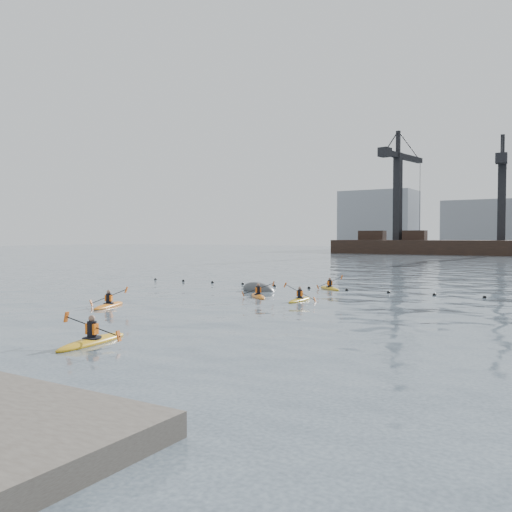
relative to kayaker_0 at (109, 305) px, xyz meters
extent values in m
plane|color=#36434F|center=(6.71, -7.34, -0.10)|extent=(400.00, 400.00, 0.00)
sphere|color=black|center=(-10.29, 15.16, -0.07)|extent=(0.24, 0.24, 0.24)
sphere|color=black|center=(-7.29, 15.32, -0.07)|extent=(0.24, 0.24, 0.24)
sphere|color=black|center=(-4.29, 15.40, -0.07)|extent=(0.24, 0.24, 0.24)
sphere|color=black|center=(-1.29, 15.37, -0.07)|extent=(0.24, 0.24, 0.24)
sphere|color=black|center=(1.71, 15.24, -0.07)|extent=(0.24, 0.24, 0.24)
sphere|color=black|center=(4.71, 15.07, -0.07)|extent=(0.24, 0.24, 0.24)
sphere|color=black|center=(7.71, 14.94, -0.07)|extent=(0.24, 0.24, 0.24)
sphere|color=black|center=(10.71, 14.91, -0.07)|extent=(0.24, 0.24, 0.24)
sphere|color=black|center=(13.71, 15.00, -0.07)|extent=(0.24, 0.24, 0.24)
sphere|color=black|center=(16.71, 15.16, -0.07)|extent=(0.24, 0.24, 0.24)
cube|color=black|center=(6.71, 102.66, 0.75)|extent=(72.00, 12.00, 4.50)
cube|color=black|center=(-21.29, 102.66, 4.10)|extent=(6.00, 3.00, 2.20)
cube|color=black|center=(-11.29, 102.66, 4.10)|extent=(5.00, 3.00, 2.20)
cube|color=black|center=(-15.29, 102.66, 13.00)|extent=(1.85, 1.85, 20.00)
cube|color=black|center=(-14.82, 105.32, 22.40)|extent=(4.31, 17.93, 1.20)
cube|color=black|center=(-16.39, 96.45, 22.40)|extent=(2.62, 2.94, 2.00)
cube|color=black|center=(-15.29, 102.66, 25.50)|extent=(0.93, 0.93, 5.00)
cube|color=black|center=(6.71, 102.66, 11.50)|extent=(1.73, 1.73, 17.00)
cube|color=black|center=(6.51, 104.90, 19.40)|extent=(2.50, 15.05, 1.20)
cube|color=black|center=(7.17, 97.43, 19.40)|extent=(2.42, 2.78, 2.00)
cube|color=black|center=(6.71, 102.66, 22.50)|extent=(0.87, 0.87, 5.00)
cube|color=gray|center=(-33.29, 142.66, 8.90)|extent=(22.00, 14.00, 18.00)
cube|color=gray|center=(1.71, 142.66, 6.90)|extent=(30.00, 14.00, 14.00)
ellipsoid|color=orange|center=(0.00, 0.00, -0.06)|extent=(1.72, 3.24, 0.32)
cylinder|color=black|center=(0.00, 0.00, 0.07)|extent=(0.77, 0.77, 0.06)
cylinder|color=black|center=(0.00, 0.00, 0.35)|extent=(0.30, 0.30, 0.52)
cube|color=orange|center=(0.00, 0.00, 0.37)|extent=(0.42, 0.33, 0.34)
sphere|color=#8C6651|center=(0.00, 0.00, 0.70)|extent=(0.21, 0.21, 0.21)
cylinder|color=black|center=(0.00, 0.00, 0.45)|extent=(1.95, 0.76, 0.84)
cube|color=#D85914|center=(-0.96, -0.36, 0.08)|extent=(0.21, 0.19, 0.34)
cube|color=#D85914|center=(0.96, 0.36, 0.83)|extent=(0.21, 0.19, 0.34)
ellipsoid|color=gold|center=(7.16, -7.53, -0.05)|extent=(1.28, 3.64, 0.36)
cylinder|color=black|center=(7.16, -7.53, 0.09)|extent=(0.77, 0.77, 0.07)
cylinder|color=black|center=(7.16, -7.53, 0.40)|extent=(0.33, 0.33, 0.58)
cube|color=orange|center=(7.16, -7.53, 0.43)|extent=(0.44, 0.31, 0.38)
sphere|color=#8C6651|center=(7.16, -7.53, 0.79)|extent=(0.23, 0.23, 0.23)
cylinder|color=black|center=(7.16, -7.53, 0.52)|extent=(2.37, 0.42, 0.61)
cube|color=#D85914|center=(6.04, -7.71, 0.78)|extent=(0.17, 0.18, 0.38)
cube|color=#D85914|center=(8.29, -7.35, 0.25)|extent=(0.17, 0.18, 0.38)
ellipsoid|color=orange|center=(4.48, 8.26, -0.06)|extent=(2.53, 2.66, 0.31)
cylinder|color=black|center=(4.48, 8.26, 0.06)|extent=(0.81, 0.81, 0.06)
cylinder|color=black|center=(4.48, 8.26, 0.33)|extent=(0.29, 0.29, 0.50)
cube|color=orange|center=(4.48, 8.26, 0.35)|extent=(0.40, 0.39, 0.33)
sphere|color=#8C6651|center=(4.48, 8.26, 0.67)|extent=(0.20, 0.20, 0.20)
cylinder|color=black|center=(4.48, 8.26, 0.43)|extent=(1.50, 1.39, 0.69)
cube|color=#D85914|center=(3.76, 7.59, 0.12)|extent=(0.20, 0.20, 0.32)
cube|color=#D85914|center=(5.19, 8.92, 0.73)|extent=(0.20, 0.20, 0.32)
ellipsoid|color=gold|center=(7.61, 7.83, -0.06)|extent=(0.78, 3.01, 0.30)
cylinder|color=black|center=(7.61, 7.83, 0.06)|extent=(0.59, 0.59, 0.06)
cylinder|color=black|center=(7.61, 7.83, 0.32)|extent=(0.28, 0.28, 0.48)
cube|color=orange|center=(7.61, 7.83, 0.34)|extent=(0.35, 0.23, 0.32)
sphere|color=#8C6651|center=(7.61, 7.83, 0.65)|extent=(0.20, 0.20, 0.20)
cylinder|color=black|center=(7.61, 7.83, 0.41)|extent=(1.88, 0.15, 0.87)
cube|color=#D85914|center=(6.67, 7.77, 0.80)|extent=(0.18, 0.14, 0.31)
cube|color=#D85914|center=(8.56, 7.89, 0.02)|extent=(0.18, 0.14, 0.31)
ellipsoid|color=gold|center=(6.17, 15.49, -0.06)|extent=(2.59, 2.43, 0.30)
cylinder|color=black|center=(6.17, 15.49, 0.06)|extent=(0.78, 0.78, 0.06)
cylinder|color=black|center=(6.17, 15.49, 0.32)|extent=(0.28, 0.28, 0.48)
cube|color=orange|center=(6.17, 15.49, 0.34)|extent=(0.37, 0.38, 0.31)
sphere|color=#8C6651|center=(6.17, 15.49, 0.64)|extent=(0.19, 0.19, 0.19)
cylinder|color=black|center=(6.17, 15.49, 0.41)|extent=(1.31, 1.44, 0.74)
cube|color=#D85914|center=(5.53, 14.79, 0.08)|extent=(0.20, 0.20, 0.31)
cube|color=#D85914|center=(6.80, 16.19, 0.74)|extent=(0.20, 0.20, 0.31)
ellipsoid|color=#3F4244|center=(2.56, 11.55, -0.10)|extent=(2.82, 1.95, 1.65)
camera|label=1|loc=(22.07, -20.74, 3.67)|focal=38.00mm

